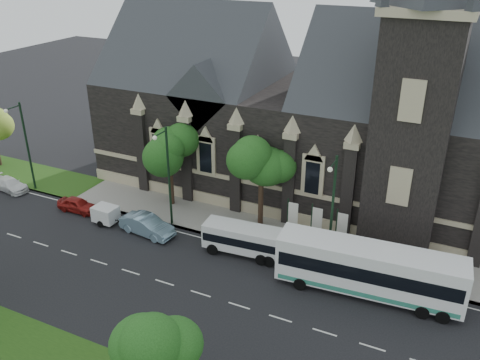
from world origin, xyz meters
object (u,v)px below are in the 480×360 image
Objects in this scene: banner_flag_left at (291,217)px; street_lamp_far at (25,142)px; street_lamp_mid at (167,172)px; banner_flag_center at (315,223)px; tree_walk_right at (265,164)px; tree_walk_left at (172,147)px; tree_park_east at (160,343)px; tour_coach at (369,269)px; car_far_red at (77,205)px; sedan at (147,225)px; shuttle_bus at (243,238)px; car_far_white at (9,184)px; banner_flag_right at (340,228)px; box_trailer at (106,214)px; street_lamp_near at (332,207)px.

street_lamp_far is at bearing -175.85° from banner_flag_left.
banner_flag_center is (12.29, 1.91, -2.73)m from street_lamp_mid.
street_lamp_far is at bearing 180.00° from street_lamp_mid.
tree_walk_right is 6.36m from banner_flag_center.
tree_walk_left is at bearing -179.94° from tree_walk_right.
tree_park_east is at bearing -90.35° from banner_flag_left.
banner_flag_left is at bearing 147.40° from tour_coach.
sedan is at bearing -95.93° from car_far_red.
street_lamp_far is 23.84m from shuttle_bus.
tree_walk_right is 23.50m from street_lamp_far.
street_lamp_mid is at bearing -80.76° from car_far_white.
tree_walk_left reaches higher than banner_flag_left.
tree_walk_left is 17.77m from car_far_white.
street_lamp_far is 8.34m from car_far_red.
street_lamp_mid is at bearing 0.00° from street_lamp_far.
tree_park_east reaches higher than tour_coach.
tree_walk_left is at bearing -57.43° from car_far_red.
car_far_white is at bearing 174.80° from shuttle_bus.
banner_flag_center reaches higher than car_far_red.
banner_flag_right is (4.11, 18.32, -2.24)m from tree_park_east.
box_trailer is at bearing -155.81° from tree_walk_right.
street_lamp_near is at bearing 76.89° from tree_park_east.
banner_flag_center is 13.96m from sedan.
tree_park_east is 24.74m from car_far_red.
banner_flag_left is (10.29, 1.91, -2.73)m from street_lamp_mid.
tour_coach is at bearing -37.12° from banner_flag_center.
tree_park_east is at bearing -103.11° from street_lamp_near.
street_lamp_far is at bearing 180.00° from street_lamp_near.
tour_coach is 2.59× the size of sedan.
shuttle_bus is 8.61m from sedan.
tree_park_east is at bearing -59.13° from tree_walk_left.
tree_park_east is at bearing -84.74° from shuttle_bus.
tree_park_east is 0.70× the size of street_lamp_far.
street_lamp_far reaches higher than banner_flag_left.
street_lamp_near is 1.00× the size of street_lamp_mid.
banner_flag_left is 19.73m from car_far_red.
street_lamp_near reaches higher than tree_walk_right.
tree_park_east is 1.46× the size of car_far_white.
tour_coach is at bearing -30.09° from street_lamp_near.
shuttle_bus reaches higher than box_trailer.
shuttle_bus is (7.52, -1.19, -3.71)m from street_lamp_mid.
street_lamp_mid is 1.00× the size of street_lamp_far.
banner_flag_left is at bearing 180.00° from banner_flag_right.
tour_coach is 2.97× the size of car_far_white.
car_far_red is at bearing -176.52° from street_lamp_near.
shuttle_bus is 25.73m from car_far_white.
street_lamp_near reaches higher than banner_flag_center.
tree_walk_right is at bearing 98.42° from tree_park_east.
banner_flag_right is (30.29, 1.91, -2.73)m from street_lamp_far.
street_lamp_near is at bearing -82.04° from car_far_white.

